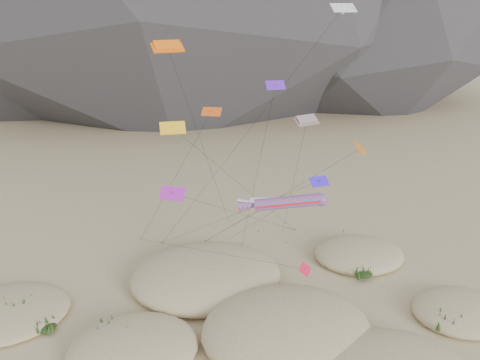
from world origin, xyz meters
name	(u,v)px	position (x,y,z in m)	size (l,w,h in m)	color
dunes	(233,341)	(-3.04, 3.92, 0.75)	(53.54, 35.48, 4.15)	#CCB789
dune_grass	(255,339)	(-1.12, 3.62, 0.82)	(41.70, 30.35, 1.47)	black
kite_stakes	(243,237)	(2.02, 23.56, 0.15)	(26.23, 4.92, 0.30)	#3F2D1E
rainbow_tube_kite	(285,203)	(2.82, 9.08, 11.13)	(8.21, 16.05, 12.05)	red
white_tube_kite	(273,202)	(2.73, 12.55, 9.77)	(9.36, 12.02, 10.45)	white
orange_parafoil	(169,49)	(-6.62, 14.86, 24.38)	(9.44, 13.70, 25.17)	#EC600C
multi_parafoil	(307,122)	(6.09, 13.31, 17.53)	(2.72, 11.35, 18.18)	#FF201A
delta_kites	(263,143)	(1.28, 11.51, 16.17)	(22.73, 22.14, 28.17)	red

